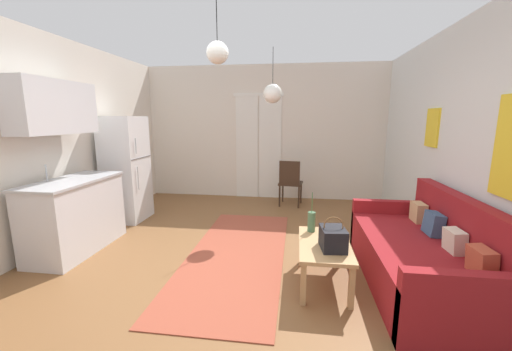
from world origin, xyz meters
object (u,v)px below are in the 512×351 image
(couch, at_px, (425,257))
(bamboo_vase, at_px, (311,222))
(coffee_table, at_px, (324,248))
(refrigerator, at_px, (126,169))
(accent_chair, at_px, (290,181))
(handbag, at_px, (333,238))
(pendant_lamp_far, at_px, (273,94))
(pendant_lamp_near, at_px, (217,53))

(couch, distance_m, bamboo_vase, 1.16)
(couch, distance_m, coffee_table, 1.01)
(couch, relative_size, refrigerator, 1.17)
(coffee_table, distance_m, accent_chair, 2.74)
(refrigerator, bearing_deg, handbag, -29.32)
(couch, height_order, accent_chair, couch)
(couch, bearing_deg, refrigerator, 159.73)
(coffee_table, bearing_deg, couch, 6.38)
(bamboo_vase, bearing_deg, pendant_lamp_far, 109.48)
(pendant_lamp_near, bearing_deg, couch, 3.36)
(handbag, xyz_separation_m, refrigerator, (-3.08, 1.73, 0.30))
(pendant_lamp_far, bearing_deg, coffee_table, -70.14)
(coffee_table, height_order, pendant_lamp_far, pendant_lamp_far)
(coffee_table, bearing_deg, bamboo_vase, 111.88)
(couch, bearing_deg, handbag, -165.19)
(couch, distance_m, handbag, 1.00)
(handbag, xyz_separation_m, pendant_lamp_far, (-0.75, 2.03, 1.48))
(handbag, relative_size, pendant_lamp_far, 0.38)
(refrigerator, bearing_deg, pendant_lamp_near, -39.08)
(coffee_table, xyz_separation_m, bamboo_vase, (-0.12, 0.29, 0.17))
(accent_chair, bearing_deg, pendant_lamp_near, 84.24)
(couch, relative_size, bamboo_vase, 4.49)
(pendant_lamp_far, bearing_deg, bamboo_vase, -70.52)
(bamboo_vase, distance_m, accent_chair, 2.43)
(pendant_lamp_near, bearing_deg, handbag, -6.58)
(couch, bearing_deg, coffee_table, -173.62)
(handbag, distance_m, refrigerator, 3.55)
(handbag, xyz_separation_m, pendant_lamp_near, (-1.11, 0.13, 1.70))
(coffee_table, xyz_separation_m, handbag, (0.06, -0.14, 0.17))
(bamboo_vase, bearing_deg, pendant_lamp_near, -162.05)
(couch, relative_size, pendant_lamp_near, 3.52)
(handbag, bearing_deg, accent_chair, 99.35)
(bamboo_vase, distance_m, handbag, 0.46)
(couch, height_order, bamboo_vase, couch)
(accent_chair, xyz_separation_m, pendant_lamp_near, (-0.64, -2.72, 1.75))
(handbag, xyz_separation_m, accent_chair, (-0.47, 2.84, -0.05))
(refrigerator, bearing_deg, pendant_lamp_far, 7.33)
(handbag, relative_size, refrigerator, 0.19)
(accent_chair, bearing_deg, handbag, 106.81)
(couch, distance_m, accent_chair, 2.96)
(handbag, height_order, pendant_lamp_near, pendant_lamp_near)
(handbag, bearing_deg, pendant_lamp_near, 173.42)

